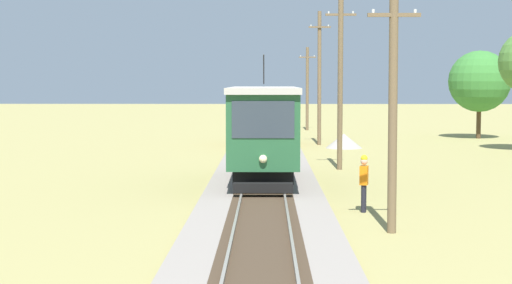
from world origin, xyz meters
name	(u,v)px	position (x,y,z in m)	size (l,w,h in m)	color
red_tram	(264,129)	(0.00, 20.27, 2.19)	(2.60, 8.54, 4.79)	#235633
freight_car	(265,120)	(0.00, 40.26, 1.56)	(2.40, 5.20, 2.31)	#93471E
utility_pole_near_tram	(393,106)	(3.47, 10.95, 3.39)	(1.40, 0.36, 6.58)	brown
utility_pole_mid	(340,80)	(3.47, 25.92, 4.11)	(1.40, 0.28, 8.02)	brown
utility_pole_far	(319,77)	(3.47, 40.11, 4.34)	(1.40, 0.66, 8.49)	brown
utility_pole_distant	(307,88)	(3.47, 54.97, 3.52)	(1.40, 0.37, 6.85)	brown
gravel_pile	(344,141)	(4.81, 37.56, 0.44)	(2.22, 2.22, 0.88)	#9E998E
track_worker	(364,181)	(3.13, 14.21, 0.98)	(0.32, 0.42, 1.78)	black
tree_right_near	(480,81)	(15.13, 45.68, 4.04)	(4.33, 4.33, 6.21)	#4C3823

